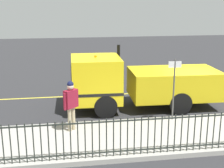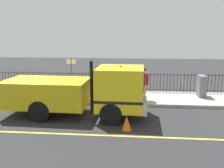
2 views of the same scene
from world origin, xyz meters
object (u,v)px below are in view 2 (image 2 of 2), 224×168
object	(u,v)px
traffic_cone	(127,123)
street_sign	(72,74)
work_truck	(87,90)
worker_standing	(144,81)
utility_cabinet	(201,86)

from	to	relation	value
traffic_cone	street_sign	world-z (taller)	street_sign
traffic_cone	street_sign	distance (m)	4.96
work_truck	street_sign	size ratio (longest dim) A/B	2.79
work_truck	traffic_cone	size ratio (longest dim) A/B	11.53
street_sign	worker_standing	bearing A→B (deg)	-83.05
work_truck	street_sign	bearing A→B (deg)	-146.92
utility_cabinet	traffic_cone	world-z (taller)	utility_cabinet
work_truck	utility_cabinet	xyz separation A→B (m)	(3.71, -6.20, -0.49)
street_sign	utility_cabinet	bearing A→B (deg)	-76.99
worker_standing	traffic_cone	distance (m)	4.25
utility_cabinet	traffic_cone	xyz separation A→B (m)	(-5.29, 4.27, -0.50)
traffic_cone	street_sign	xyz separation A→B (m)	(3.57, 3.15, 1.37)
worker_standing	street_sign	bearing A→B (deg)	-34.47
traffic_cone	street_sign	bearing A→B (deg)	41.39
worker_standing	street_sign	world-z (taller)	street_sign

